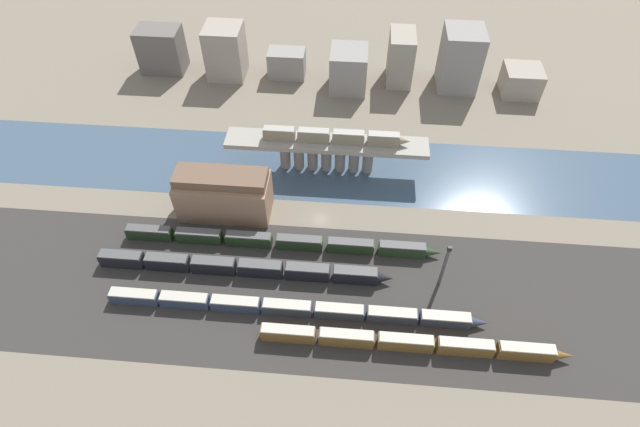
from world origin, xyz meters
The scene contains 18 objects.
ground_plane centered at (0.00, 0.00, 0.00)m, with size 400.00×400.00×0.00m, color #756B5B.
railbed_yard centered at (0.00, -24.00, 0.00)m, with size 280.00×42.00×0.01m, color #33302D.
river_water centered at (0.00, 21.00, 0.00)m, with size 320.00×28.84×0.01m, color #3D5166.
bridge centered at (0.00, 21.00, 7.38)m, with size 58.83×8.43×10.54m.
train_on_bridge centered at (2.31, 21.00, 12.39)m, with size 42.15×2.76×3.77m.
train_yard_near centered at (23.21, -36.35, 2.01)m, with size 69.15×2.67×4.09m.
train_yard_mid centered at (-3.93, -29.55, 1.69)m, with size 89.23×2.86×3.45m.
train_yard_far centered at (-18.08, -19.21, 2.06)m, with size 73.89×3.01×4.18m.
train_yard_outer centered at (-9.99, -10.04, 1.87)m, with size 82.93×2.69×3.80m.
warehouse_building centered at (-26.42, 1.31, 6.64)m, with size 24.91×11.34×13.97m.
signal_tower centered at (31.08, -18.17, 7.08)m, with size 1.00×0.84×14.16m.
city_block_far_left centered at (-64.32, 70.64, 7.98)m, with size 15.65×10.64×15.97m, color #605B56.
city_block_left centered at (-39.96, 69.05, 9.32)m, with size 13.07×12.91×18.64m, color gray.
city_block_center centered at (-18.16, 70.14, 4.91)m, with size 13.22×8.41×9.83m, color gray.
city_block_right centered at (4.50, 64.42, 7.21)m, with size 12.76×14.04×14.43m, color gray.
city_block_far_right centered at (22.64, 70.76, 8.98)m, with size 8.74×14.30×17.95m, color gray.
city_block_tall centered at (43.02, 68.95, 10.54)m, with size 13.39×14.39×21.07m, color gray.
city_block_low centered at (65.07, 66.14, 4.74)m, with size 12.76×12.02×9.49m, color gray.
Camera 1 is at (7.46, -90.32, 103.53)m, focal length 28.00 mm.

